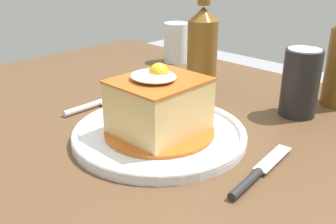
{
  "coord_description": "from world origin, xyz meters",
  "views": [
    {
      "loc": [
        0.36,
        -0.43,
        1.03
      ],
      "look_at": [
        -0.03,
        -0.02,
        0.79
      ],
      "focal_mm": 41.0,
      "sensor_mm": 36.0,
      "label": 1
    }
  ],
  "objects_px": {
    "knife": "(254,176)",
    "soda_can": "(300,83)",
    "main_plate": "(159,133)",
    "drinking_glass": "(177,45)",
    "fork": "(90,106)",
    "beer_bottle_amber_far": "(202,45)"
  },
  "relations": [
    {
      "from": "knife",
      "to": "soda_can",
      "type": "relative_size",
      "value": 1.34
    },
    {
      "from": "main_plate",
      "to": "drinking_glass",
      "type": "xyz_separation_m",
      "value": [
        -0.3,
        0.36,
        0.04
      ]
    },
    {
      "from": "drinking_glass",
      "to": "fork",
      "type": "bearing_deg",
      "value": -73.03
    },
    {
      "from": "drinking_glass",
      "to": "soda_can",
      "type": "bearing_deg",
      "value": -15.72
    },
    {
      "from": "fork",
      "to": "soda_can",
      "type": "bearing_deg",
      "value": 39.73
    },
    {
      "from": "knife",
      "to": "beer_bottle_amber_far",
      "type": "bearing_deg",
      "value": 140.62
    },
    {
      "from": "main_plate",
      "to": "knife",
      "type": "xyz_separation_m",
      "value": [
        0.18,
        0.0,
        -0.0
      ]
    },
    {
      "from": "soda_can",
      "to": "beer_bottle_amber_far",
      "type": "xyz_separation_m",
      "value": [
        -0.22,
        -0.01,
        0.04
      ]
    },
    {
      "from": "main_plate",
      "to": "drinking_glass",
      "type": "bearing_deg",
      "value": 129.39
    },
    {
      "from": "fork",
      "to": "beer_bottle_amber_far",
      "type": "bearing_deg",
      "value": 70.56
    },
    {
      "from": "fork",
      "to": "knife",
      "type": "xyz_separation_m",
      "value": [
        0.36,
        0.0,
        -0.0
      ]
    },
    {
      "from": "fork",
      "to": "knife",
      "type": "bearing_deg",
      "value": 0.56
    },
    {
      "from": "knife",
      "to": "beer_bottle_amber_far",
      "type": "distance_m",
      "value": 0.38
    },
    {
      "from": "soda_can",
      "to": "beer_bottle_amber_far",
      "type": "bearing_deg",
      "value": -176.11
    },
    {
      "from": "knife",
      "to": "beer_bottle_amber_far",
      "type": "height_order",
      "value": "beer_bottle_amber_far"
    },
    {
      "from": "main_plate",
      "to": "drinking_glass",
      "type": "distance_m",
      "value": 0.47
    },
    {
      "from": "soda_can",
      "to": "fork",
      "type": "bearing_deg",
      "value": -140.27
    },
    {
      "from": "fork",
      "to": "beer_bottle_amber_far",
      "type": "height_order",
      "value": "beer_bottle_amber_far"
    },
    {
      "from": "beer_bottle_amber_far",
      "to": "drinking_glass",
      "type": "xyz_separation_m",
      "value": [
        -0.19,
        0.13,
        -0.05
      ]
    },
    {
      "from": "knife",
      "to": "soda_can",
      "type": "height_order",
      "value": "soda_can"
    },
    {
      "from": "beer_bottle_amber_far",
      "to": "drinking_glass",
      "type": "height_order",
      "value": "beer_bottle_amber_far"
    },
    {
      "from": "fork",
      "to": "beer_bottle_amber_far",
      "type": "xyz_separation_m",
      "value": [
        0.08,
        0.23,
        0.09
      ]
    }
  ]
}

